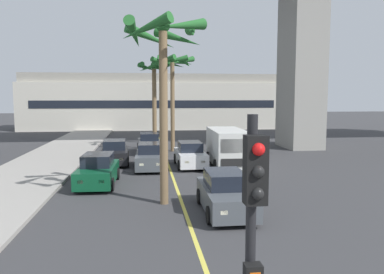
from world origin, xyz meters
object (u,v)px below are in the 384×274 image
object	(u,v)px
car_queue_front	(98,171)
delivery_van	(228,147)
palm_tree_mid_median	(164,52)
car_queue_fourth	(115,153)
traffic_light_median_near	(252,246)
palm_tree_far_median	(172,70)
car_queue_third	(150,157)
car_queue_sixth	(149,144)
car_queue_second	(225,194)
car_queue_fifth	(190,155)
palm_tree_near_median	(154,79)

from	to	relation	value
car_queue_front	delivery_van	size ratio (longest dim) A/B	0.78
delivery_van	palm_tree_mid_median	xyz separation A→B (m)	(-4.36, -7.77, 4.89)
delivery_van	car_queue_fourth	bearing A→B (deg)	163.58
traffic_light_median_near	palm_tree_far_median	size ratio (longest dim) A/B	0.55
delivery_van	car_queue_front	bearing A→B (deg)	-151.55
car_queue_third	car_queue_sixth	xyz separation A→B (m)	(0.04, 6.77, 0.00)
car_queue_sixth	palm_tree_mid_median	size ratio (longest dim) A/B	0.55
palm_tree_mid_median	delivery_van	bearing A→B (deg)	60.71
car_queue_second	car_queue_fifth	size ratio (longest dim) A/B	1.00
palm_tree_near_median	palm_tree_far_median	size ratio (longest dim) A/B	0.99
car_queue_third	car_queue_fourth	world-z (taller)	same
car_queue_fifth	traffic_light_median_near	distance (m)	19.83
car_queue_front	traffic_light_median_near	world-z (taller)	traffic_light_median_near
car_queue_fourth	car_queue_sixth	xyz separation A→B (m)	(2.32, 4.70, 0.00)
car_queue_sixth	car_queue_fifth	bearing A→B (deg)	-68.24
car_queue_third	car_queue_sixth	bearing A→B (deg)	89.70
car_queue_second	car_queue_fourth	distance (m)	12.41
car_queue_sixth	traffic_light_median_near	bearing A→B (deg)	-88.13
car_queue_fifth	palm_tree_near_median	xyz separation A→B (m)	(-1.92, 12.15, 5.29)
palm_tree_near_median	palm_tree_far_median	world-z (taller)	palm_tree_far_median
palm_tree_near_median	palm_tree_mid_median	bearing A→B (deg)	-90.40
car_queue_fourth	palm_tree_far_median	bearing A→B (deg)	51.66
car_queue_front	car_queue_fifth	distance (m)	6.93
car_queue_fifth	palm_tree_mid_median	world-z (taller)	palm_tree_mid_median
palm_tree_mid_median	traffic_light_median_near	bearing A→B (deg)	-87.96
car_queue_fourth	delivery_van	bearing A→B (deg)	-16.42
car_queue_fourth	delivery_van	world-z (taller)	delivery_van
delivery_van	traffic_light_median_near	bearing A→B (deg)	-101.67
traffic_light_median_near	palm_tree_mid_median	xyz separation A→B (m)	(-0.41, 11.37, 3.46)
car_queue_front	traffic_light_median_near	bearing A→B (deg)	-76.81
car_queue_third	car_queue_fifth	xyz separation A→B (m)	(2.54, 0.49, 0.00)
traffic_light_median_near	car_queue_third	bearing A→B (deg)	92.63
car_queue_front	palm_tree_far_median	bearing A→B (deg)	68.27
car_queue_fifth	car_queue_front	bearing A→B (deg)	-138.62
car_queue_fourth	delivery_van	xyz separation A→B (m)	(7.13, -2.10, 0.57)
car_queue_second	palm_tree_near_median	distance (m)	22.64
car_queue_fourth	traffic_light_median_near	bearing A→B (deg)	-81.51
car_queue_fourth	palm_tree_near_median	distance (m)	12.17
car_queue_third	traffic_light_median_near	world-z (taller)	traffic_light_median_near
car_queue_front	car_queue_fourth	size ratio (longest dim) A/B	1.00
car_queue_third	car_queue_fifth	world-z (taller)	same
car_queue_front	car_queue_fourth	bearing A→B (deg)	86.61
car_queue_fifth	palm_tree_near_median	size ratio (longest dim) A/B	0.54
car_queue_front	traffic_light_median_near	size ratio (longest dim) A/B	0.99
car_queue_front	car_queue_second	xyz separation A→B (m)	(5.37, -5.19, 0.00)
palm_tree_far_median	car_queue_fourth	bearing A→B (deg)	-128.34
car_queue_third	traffic_light_median_near	distance (m)	19.30
car_queue_front	car_queue_fourth	xyz separation A→B (m)	(0.36, 6.16, 0.00)
palm_tree_near_median	car_queue_fifth	bearing A→B (deg)	-81.00
car_queue_sixth	car_queue_second	bearing A→B (deg)	-80.51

